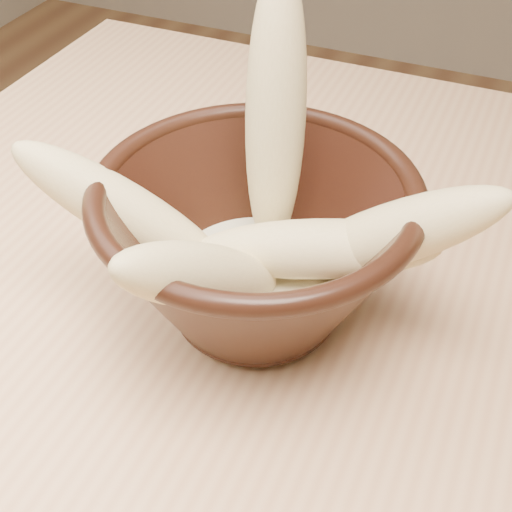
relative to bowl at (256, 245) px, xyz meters
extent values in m
cylinder|color=tan|center=(-0.33, 0.36, -0.46)|extent=(0.05, 0.05, 0.71)
cylinder|color=black|center=(0.00, 0.00, -0.06)|extent=(0.10, 0.10, 0.01)
cylinder|color=black|center=(0.00, 0.00, -0.04)|extent=(0.09, 0.09, 0.01)
torus|color=black|center=(0.00, 0.00, 0.04)|extent=(0.22, 0.22, 0.01)
cylinder|color=beige|center=(0.00, 0.00, -0.03)|extent=(0.12, 0.12, 0.02)
ellipsoid|color=tan|center=(-0.01, 0.05, 0.07)|extent=(0.06, 0.09, 0.20)
ellipsoid|color=tan|center=(-0.08, -0.03, 0.02)|extent=(0.16, 0.08, 0.12)
ellipsoid|color=tan|center=(0.08, 0.01, 0.02)|extent=(0.16, 0.05, 0.13)
ellipsoid|color=tan|center=(0.04, 0.00, 0.01)|extent=(0.17, 0.09, 0.06)
ellipsoid|color=tan|center=(-0.01, -0.06, 0.02)|extent=(0.09, 0.15, 0.12)
camera|label=1|loc=(0.14, -0.34, 0.31)|focal=50.00mm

